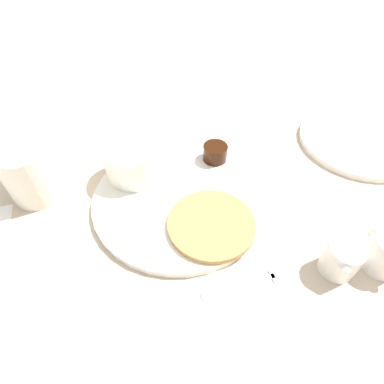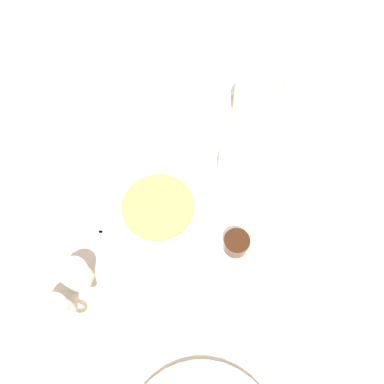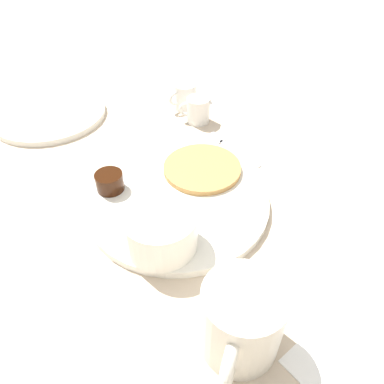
{
  "view_description": "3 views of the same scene",
  "coord_description": "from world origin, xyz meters",
  "px_view_note": "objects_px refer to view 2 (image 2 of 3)",
  "views": [
    {
      "loc": [
        0.02,
        0.33,
        0.37
      ],
      "look_at": [
        -0.02,
        0.01,
        0.03
      ],
      "focal_mm": 28.0,
      "sensor_mm": 36.0,
      "label": 1
    },
    {
      "loc": [
        -0.3,
        -0.08,
        0.62
      ],
      "look_at": [
        -0.01,
        0.01,
        0.05
      ],
      "focal_mm": 35.0,
      "sensor_mm": 36.0,
      "label": 2
    },
    {
      "loc": [
        0.38,
        -0.19,
        0.4
      ],
      "look_at": [
        0.01,
        0.02,
        0.03
      ],
      "focal_mm": 35.0,
      "sensor_mm": 36.0,
      "label": 3
    }
  ],
  "objects_px": {
    "coffee_mug": "(257,97)",
    "creamer_pitcher_far": "(57,311)",
    "bowl": "(245,166)",
    "creamer_pitcher_near": "(76,275)",
    "fork": "(103,223)",
    "plate": "(201,199)"
  },
  "relations": [
    {
      "from": "coffee_mug",
      "to": "creamer_pitcher_far",
      "type": "relative_size",
      "value": 1.53
    },
    {
      "from": "bowl",
      "to": "creamer_pitcher_near",
      "type": "relative_size",
      "value": 1.57
    },
    {
      "from": "bowl",
      "to": "creamer_pitcher_far",
      "type": "height_order",
      "value": "bowl"
    },
    {
      "from": "coffee_mug",
      "to": "fork",
      "type": "distance_m",
      "value": 0.39
    },
    {
      "from": "bowl",
      "to": "creamer_pitcher_far",
      "type": "xyz_separation_m",
      "value": [
        -0.33,
        0.22,
        -0.01
      ]
    },
    {
      "from": "coffee_mug",
      "to": "creamer_pitcher_near",
      "type": "xyz_separation_m",
      "value": [
        -0.43,
        0.2,
        -0.02
      ]
    },
    {
      "from": "plate",
      "to": "fork",
      "type": "bearing_deg",
      "value": 121.6
    },
    {
      "from": "plate",
      "to": "bowl",
      "type": "xyz_separation_m",
      "value": [
        0.07,
        -0.06,
        0.04
      ]
    },
    {
      "from": "plate",
      "to": "coffee_mug",
      "type": "xyz_separation_m",
      "value": [
        0.23,
        -0.05,
        0.04
      ]
    },
    {
      "from": "creamer_pitcher_near",
      "to": "bowl",
      "type": "bearing_deg",
      "value": -38.15
    },
    {
      "from": "creamer_pitcher_far",
      "to": "fork",
      "type": "relative_size",
      "value": 0.51
    },
    {
      "from": "coffee_mug",
      "to": "fork",
      "type": "relative_size",
      "value": 0.77
    },
    {
      "from": "plate",
      "to": "bowl",
      "type": "relative_size",
      "value": 2.87
    },
    {
      "from": "plate",
      "to": "fork",
      "type": "distance_m",
      "value": 0.18
    },
    {
      "from": "creamer_pitcher_near",
      "to": "creamer_pitcher_far",
      "type": "xyz_separation_m",
      "value": [
        -0.06,
        0.0,
        0.0
      ]
    },
    {
      "from": "plate",
      "to": "creamer_pitcher_far",
      "type": "height_order",
      "value": "creamer_pitcher_far"
    },
    {
      "from": "plate",
      "to": "bowl",
      "type": "height_order",
      "value": "bowl"
    },
    {
      "from": "plate",
      "to": "fork",
      "type": "xyz_separation_m",
      "value": [
        -0.1,
        0.15,
        -0.0
      ]
    },
    {
      "from": "plate",
      "to": "creamer_pitcher_near",
      "type": "distance_m",
      "value": 0.25
    },
    {
      "from": "bowl",
      "to": "coffee_mug",
      "type": "xyz_separation_m",
      "value": [
        0.16,
        0.01,
        0.0
      ]
    },
    {
      "from": "bowl",
      "to": "fork",
      "type": "distance_m",
      "value": 0.28
    },
    {
      "from": "creamer_pitcher_far",
      "to": "fork",
      "type": "xyz_separation_m",
      "value": [
        0.16,
        0.0,
        -0.03
      ]
    }
  ]
}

